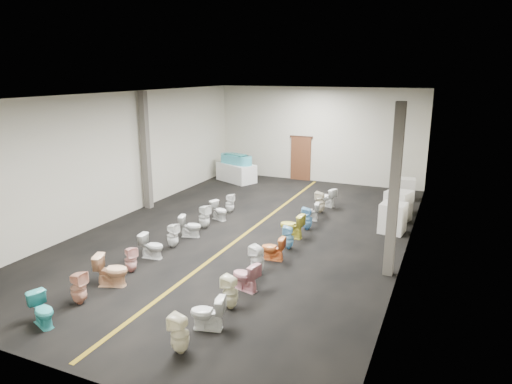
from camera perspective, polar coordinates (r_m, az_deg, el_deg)
floor at (r=15.30m, az=-0.97°, el=-4.99°), size 16.00×16.00×0.00m
ceiling at (r=14.41m, az=-1.05°, el=12.09°), size 16.00×16.00×0.00m
wall_back at (r=22.12m, az=7.72°, el=7.07°), size 10.00×0.00×10.00m
wall_front at (r=8.40m, az=-24.58°, el=-7.08°), size 10.00×0.00×10.00m
wall_left at (r=17.35m, az=-16.25°, el=4.49°), size 0.00×16.00×16.00m
wall_right at (r=13.44m, az=18.76°, el=1.40°), size 0.00×16.00×16.00m
aisle_stripe at (r=15.30m, az=-0.97°, el=-4.98°), size 0.12×15.60×0.01m
back_door at (r=22.48m, az=5.61°, el=4.16°), size 1.00×0.10×2.10m
door_frame at (r=22.32m, az=5.69°, el=6.86°), size 1.15×0.08×0.10m
column_left at (r=17.96m, az=-13.60°, el=5.00°), size 0.25×0.25×4.50m
column_right at (r=12.01m, az=16.89°, el=0.01°), size 0.25×0.25×4.50m
display_table at (r=22.18m, az=-2.48°, el=2.45°), size 2.19×1.70×0.87m
bathtub at (r=22.06m, az=-2.50°, el=4.06°), size 1.80×1.05×0.55m
appliance_crate_a at (r=15.76m, az=16.71°, el=-3.13°), size 0.86×0.86×1.00m
appliance_crate_b at (r=17.04m, az=17.31°, el=-1.68°), size 0.99×0.99×1.09m
appliance_crate_c at (r=18.18m, az=17.71°, el=-1.13°), size 0.78×0.78×0.82m
appliance_crate_d at (r=19.98m, az=18.33°, el=0.35°), size 0.70×0.70×0.90m
toilet_left_0 at (r=10.83m, az=-25.13°, el=-13.21°), size 0.79×0.61×0.71m
toilet_left_1 at (r=11.42m, az=-21.30°, el=-11.10°), size 0.36×0.36×0.79m
toilet_left_2 at (r=12.04m, az=-17.59°, el=-9.30°), size 0.91×0.71×0.82m
toilet_left_3 at (r=12.69m, az=-15.38°, el=-8.12°), size 0.43×0.42×0.71m
toilet_left_4 at (r=13.46m, az=-12.89°, el=-6.60°), size 0.74×0.47×0.71m
toilet_left_5 at (r=14.10m, az=-10.38°, el=-5.37°), size 0.39×0.38×0.76m
toilet_left_6 at (r=14.90m, az=-8.20°, el=-4.25°), size 0.78×0.57×0.71m
toilet_left_7 at (r=15.62m, az=-6.49°, el=-3.08°), size 0.44×0.44×0.82m
toilet_left_8 at (r=16.48m, az=-4.61°, el=-2.32°), size 0.75×0.57×0.68m
toilet_left_9 at (r=17.26m, az=-3.29°, el=-1.42°), size 0.38×0.37×0.73m
toilet_right_0 at (r=9.12m, az=-9.49°, el=-17.12°), size 0.37×0.36×0.79m
toilet_right_1 at (r=9.78m, az=-6.08°, el=-14.79°), size 0.80×0.58×0.74m
toilet_right_2 at (r=10.50m, az=-3.22°, el=-12.39°), size 0.40×0.39×0.78m
toilet_right_3 at (r=11.29m, az=-1.33°, el=-10.47°), size 0.80×0.57×0.74m
toilet_right_4 at (r=12.11m, az=0.17°, el=-8.49°), size 0.45×0.45×0.80m
toilet_right_5 at (r=13.01m, az=2.14°, el=-7.05°), size 0.71×0.44×0.69m
toilet_right_6 at (r=13.82m, az=4.09°, el=-5.68°), size 0.37×0.36×0.71m
toilet_right_7 at (r=14.69m, az=4.50°, el=-4.22°), size 0.81×0.49×0.81m
toilet_right_8 at (r=15.49m, az=6.41°, el=-3.33°), size 0.38×0.38×0.77m
toilet_right_9 at (r=16.45m, az=6.76°, el=-2.43°), size 0.71×0.49×0.67m
toilet_right_10 at (r=17.39m, az=8.03°, el=-1.28°), size 0.38×0.37×0.81m
toilet_right_11 at (r=18.26m, az=8.86°, el=-0.64°), size 0.83×0.67×0.74m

